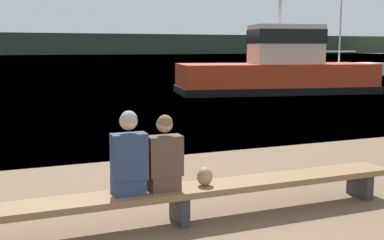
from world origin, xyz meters
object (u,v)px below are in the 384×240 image
object	(u,v)px
bench_main	(179,195)
person_left	(129,158)
shopping_bag	(205,176)
tugboat_red	(278,72)
moored_sailboat	(342,69)
person_right	(164,158)

from	to	relation	value
bench_main	person_left	bearing A→B (deg)	-179.94
person_left	shopping_bag	xyz separation A→B (m)	(0.97, -0.00, -0.33)
person_left	shopping_bag	distance (m)	1.02
bench_main	person_left	size ratio (longest dim) A/B	6.20
tugboat_red	bench_main	bearing A→B (deg)	155.21
person_left	shopping_bag	bearing A→B (deg)	-0.19
person_left	shopping_bag	size ratio (longest dim) A/B	4.30
person_left	moored_sailboat	size ratio (longest dim) A/B	0.13
shopping_bag	moored_sailboat	world-z (taller)	moored_sailboat
tugboat_red	person_left	bearing A→B (deg)	153.61
shopping_bag	moored_sailboat	xyz separation A→B (m)	(21.95, 24.34, -0.06)
bench_main	moored_sailboat	bearing A→B (deg)	47.51
person_right	moored_sailboat	bearing A→B (deg)	47.27
person_left	shopping_bag	world-z (taller)	person_left
bench_main	tugboat_red	distance (m)	17.84
person_left	person_right	bearing A→B (deg)	0.30
bench_main	tugboat_red	world-z (taller)	tugboat_red
person_right	tugboat_red	world-z (taller)	tugboat_red
person_right	tugboat_red	size ratio (longest dim) A/B	0.09
person_left	bench_main	bearing A→B (deg)	0.06
bench_main	tugboat_red	xyz separation A→B (m)	(10.43, 14.46, 0.65)
shopping_bag	tugboat_red	world-z (taller)	tugboat_red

